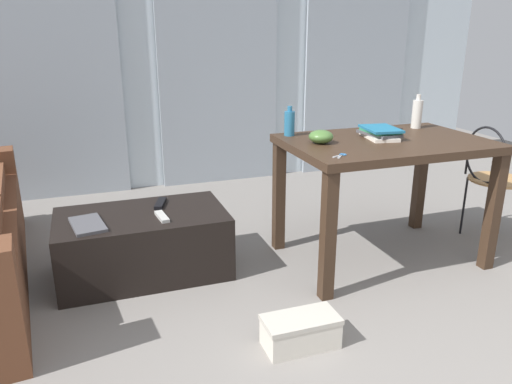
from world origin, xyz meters
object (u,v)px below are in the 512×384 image
wire_chair (492,171)px  scissors (341,155)px  tv_remote_primary (162,217)px  shoebox (301,331)px  bottle_far (417,114)px  tv_remote_on_table (389,129)px  bottle_near (289,123)px  tv_remote_secondary (160,203)px  coffee_table (143,244)px  craft_table (385,158)px  bowl (321,137)px  book_stack (380,133)px  magazine (88,225)px

wire_chair → scissors: size_ratio=8.25×
tv_remote_primary → shoebox: 1.07m
bottle_far → tv_remote_on_table: bearing=-177.6°
bottle_near → tv_remote_secondary: bottle_near is taller
coffee_table → tv_remote_on_table: bearing=-1.3°
craft_table → bowl: bearing=173.3°
wire_chair → book_stack: size_ratio=2.70×
craft_table → magazine: 1.83m
bottle_far → scissors: (-0.87, -0.53, -0.10)m
tv_remote_primary → tv_remote_secondary: bearing=76.9°
magazine → tv_remote_primary: bearing=-12.0°
bottle_near → bottle_far: (0.92, -0.06, 0.02)m
bottle_far → shoebox: bottle_far is taller
bottle_near → craft_table: bearing=-31.3°
magazine → shoebox: size_ratio=0.80×
bottle_far → tv_remote_primary: size_ratio=1.31×
craft_table → coffee_table: bearing=169.0°
bowl → tv_remote_secondary: bowl is taller
bowl → tv_remote_secondary: (-0.93, 0.36, -0.43)m
coffee_table → shoebox: size_ratio=2.78×
magazine → tv_remote_on_table: bearing=-7.7°
tv_remote_secondary → magazine: bearing=-135.6°
book_stack → tv_remote_secondary: (-1.34, 0.35, -0.43)m
wire_chair → tv_remote_primary: 2.26m
coffee_table → tv_remote_on_table: (1.67, -0.04, 0.61)m
coffee_table → book_stack: size_ratio=3.28×
wire_chair → book_stack: 0.94m
bottle_far → tv_remote_primary: (-1.79, -0.09, -0.50)m
book_stack → bowl: bearing=-179.2°
scissors → magazine: bearing=161.0°
craft_table → magazine: size_ratio=4.25×
coffee_table → book_stack: bearing=-9.0°
craft_table → bowl: 0.46m
scissors → tv_remote_secondary: size_ratio=0.54×
wire_chair → bottle_far: (-0.46, 0.27, 0.38)m
tv_remote_on_table → tv_remote_secondary: (-1.54, 0.15, -0.40)m
tv_remote_secondary → bottle_far: bearing=14.0°
bottle_near → shoebox: bearing=-109.4°
coffee_table → bottle_far: bearing=-0.9°
tv_remote_on_table → shoebox: 1.62m
bottle_near → coffee_table: bearing=-178.5°
wire_chair → magazine: (-2.66, 0.20, -0.11)m
coffee_table → wire_chair: 2.40m
bowl → book_stack: 0.41m
bowl → magazine: size_ratio=0.51×
bowl → craft_table: bearing=-6.7°
craft_table → scissors: 0.55m
wire_chair → book_stack: bearing=175.9°
scissors → bowl: bearing=83.6°
bottle_near → magazine: size_ratio=0.65×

